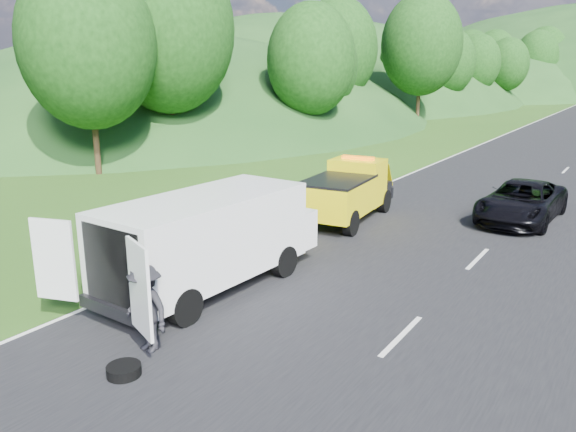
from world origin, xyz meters
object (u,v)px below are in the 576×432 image
Objects in this scene: suitcase at (241,234)px; spare_tire at (124,376)px; woman at (274,245)px; passing_suv at (519,221)px; child at (231,267)px; white_van at (211,237)px; tow_truck at (348,191)px; worker at (149,351)px.

spare_tire is (3.24, -7.76, -0.31)m from suitcase.
woman reaches higher than suitcase.
passing_suv is at bearing 76.14° from spare_tire.
child is 1.38× the size of spare_tire.
tow_truck is at bearing 93.87° from white_van.
child is 5.14m from worker.
suitcase is at bearing 119.25° from white_van.
worker is (1.73, -4.84, 0.00)m from child.
woman is 2.07× the size of child.
white_van is 4.10m from suitcase.
white_van reaches higher than child.
tow_truck is at bearing -145.91° from passing_suv.
suitcase reaches higher than child.
worker is 2.85× the size of spare_tire.
passing_suv is (5.53, 3.44, -1.13)m from tow_truck.
worker reaches higher than child.
white_van is 4.28m from woman.
worker is (1.88, -7.25, 0.00)m from woman.
suitcase is (-1.02, -0.44, 0.31)m from woman.
tow_truck is 8.99× the size of suitcase.
spare_tire is at bearing -68.46° from white_van.
child is 0.49× the size of worker.
woman is 8.49m from spare_tire.
child is at bearing -59.43° from suitcase.
suitcase is (-1.16, 1.97, 0.31)m from child.
tow_truck reaches higher than child.
white_van is 11.09× the size of spare_tire.
spare_tire is (0.35, -0.95, 0.00)m from worker.
passing_suv is at bearing 26.02° from tow_truck.
worker reaches higher than suitcase.
woman reaches higher than child.
worker is (1.12, -3.29, -1.42)m from white_van.
white_van is 3.75m from worker.
spare_tire is at bearing -88.17° from tow_truck.
tow_truck is 8.55× the size of spare_tire.
white_van reaches higher than tow_truck.
white_van is at bearing 109.07° from spare_tire.
suitcase is 8.41m from spare_tire.
tow_truck is at bearing 120.06° from child.
white_van is 3.90× the size of worker.
tow_truck reaches higher than worker.
woman is (-0.57, -4.06, -1.13)m from tow_truck.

